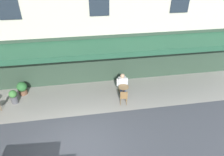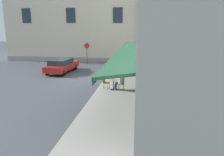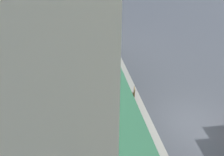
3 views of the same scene
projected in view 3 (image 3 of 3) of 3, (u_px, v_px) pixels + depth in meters
name	position (u px, v px, depth m)	size (l,w,h in m)	color
ground_plane	(192.00, 128.00, 10.73)	(70.00, 70.00, 0.00)	#42444C
sidewalk_cafe_terrace	(113.00, 97.00, 12.99)	(20.50, 3.20, 0.01)	gray
cafe_table_mid_terrace	(121.00, 94.00, 12.37)	(0.60, 0.60, 0.75)	black
cafe_chair_wicker_kerbside	(133.00, 94.00, 12.33)	(0.47, 0.47, 0.91)	olive
cafe_chair_wicker_under_awning	(111.00, 94.00, 12.27)	(0.41, 0.41, 0.91)	olive
seated_companion_in_white	(114.00, 92.00, 12.21)	(0.68, 0.57, 1.33)	navy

